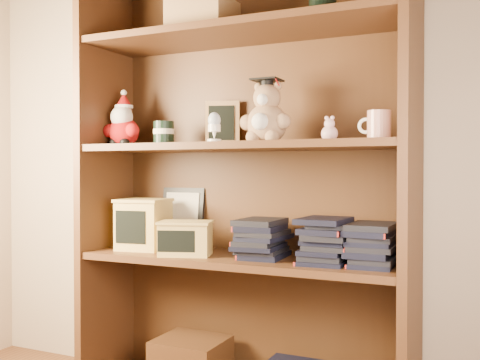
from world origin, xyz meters
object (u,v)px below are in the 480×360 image
at_px(bookcase, 245,191).
at_px(treats_box, 144,224).
at_px(grad_teddy_bear, 266,118).
at_px(teacher_mug, 378,125).

distance_m(bookcase, treats_box, 0.43).
height_order(bookcase, grad_teddy_bear, bookcase).
xyz_separation_m(bookcase, grad_teddy_bear, (0.11, -0.06, 0.26)).
relative_size(bookcase, grad_teddy_bear, 7.09).
bearing_deg(treats_box, grad_teddy_bear, -0.67).
xyz_separation_m(bookcase, teacher_mug, (0.49, -0.05, 0.22)).
bearing_deg(treats_box, bookcase, 7.22).
height_order(bookcase, teacher_mug, bookcase).
height_order(grad_teddy_bear, treats_box, grad_teddy_bear).
xyz_separation_m(teacher_mug, treats_box, (-0.89, -0.00, -0.35)).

